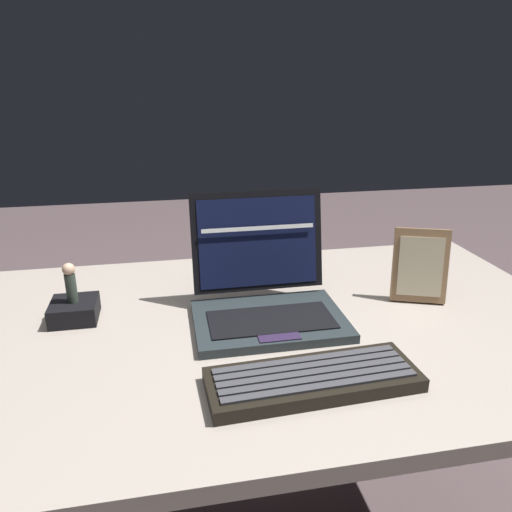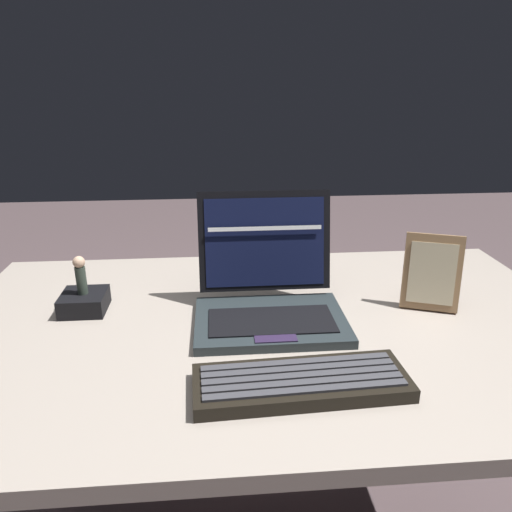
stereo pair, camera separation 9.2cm
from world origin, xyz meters
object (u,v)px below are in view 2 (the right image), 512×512
(figurine, at_px, (80,274))
(coffee_mug, at_px, (291,247))
(laptop_front, at_px, (270,295))
(photo_frame, at_px, (432,273))
(external_keyboard, at_px, (301,382))
(figurine_stand, at_px, (84,302))

(figurine, distance_m, coffee_mug, 0.54)
(laptop_front, height_order, photo_frame, laptop_front)
(coffee_mug, bearing_deg, photo_frame, -46.95)
(external_keyboard, relative_size, figurine, 4.18)
(external_keyboard, xyz_separation_m, figurine_stand, (-0.42, 0.32, 0.01))
(photo_frame, height_order, coffee_mug, photo_frame)
(external_keyboard, bearing_deg, photo_frame, 39.38)
(laptop_front, relative_size, external_keyboard, 0.86)
(figurine_stand, relative_size, figurine, 1.11)
(figurine_stand, bearing_deg, figurine, -14.04)
(laptop_front, bearing_deg, figurine_stand, 171.11)
(laptop_front, relative_size, coffee_mug, 2.85)
(photo_frame, relative_size, figurine_stand, 1.77)
(coffee_mug, bearing_deg, figurine, -154.65)
(figurine_stand, xyz_separation_m, coffee_mug, (0.49, 0.23, 0.03))
(figurine_stand, bearing_deg, photo_frame, -3.79)
(figurine_stand, height_order, figurine, figurine)
(external_keyboard, relative_size, figurine_stand, 3.77)
(photo_frame, xyz_separation_m, figurine, (-0.75, 0.05, 0.00))
(external_keyboard, height_order, figurine_stand, figurine_stand)
(external_keyboard, bearing_deg, figurine_stand, 142.79)
(photo_frame, relative_size, coffee_mug, 1.54)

